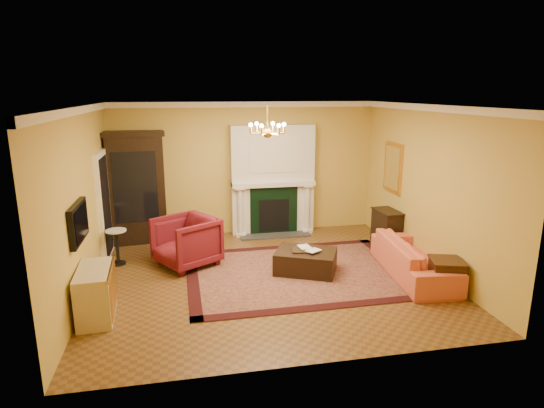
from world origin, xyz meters
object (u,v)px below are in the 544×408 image
object	(u,v)px
china_cabinet	(137,190)
console_table	(387,229)
end_table	(446,278)
commode	(96,293)
coral_sofa	(414,252)
wingback_armchair	(186,239)
pedestal_table	(117,244)
leather_ottoman	(306,261)

from	to	relation	value
china_cabinet	console_table	size ratio (longest dim) A/B	3.03
china_cabinet	end_table	bearing A→B (deg)	-42.50
commode	end_table	xyz separation A→B (m)	(5.45, -0.28, -0.09)
coral_sofa	end_table	world-z (taller)	coral_sofa
china_cabinet	wingback_armchair	bearing A→B (deg)	-65.17
pedestal_table	console_table	size ratio (longest dim) A/B	0.90
commode	coral_sofa	world-z (taller)	coral_sofa
wingback_armchair	pedestal_table	world-z (taller)	wingback_armchair
end_table	coral_sofa	bearing A→B (deg)	100.30
commode	console_table	size ratio (longest dim) A/B	1.31
china_cabinet	console_table	bearing A→B (deg)	-21.22
china_cabinet	pedestal_table	xyz separation A→B (m)	(-0.30, -1.35, -0.76)
china_cabinet	wingback_armchair	distance (m)	2.02
console_table	leather_ottoman	xyz separation A→B (m)	(-2.06, -1.05, -0.17)
pedestal_table	coral_sofa	world-z (taller)	coral_sofa
console_table	end_table	bearing A→B (deg)	-95.43
pedestal_table	china_cabinet	bearing A→B (deg)	77.43
china_cabinet	commode	xyz separation A→B (m)	(-0.33, -3.46, -0.78)
end_table	leather_ottoman	bearing A→B (deg)	146.73
china_cabinet	end_table	distance (m)	6.40
pedestal_table	console_table	bearing A→B (deg)	-0.27
wingback_armchair	commode	distance (m)	2.25
coral_sofa	console_table	xyz separation A→B (m)	(0.21, 1.56, -0.05)
china_cabinet	console_table	xyz separation A→B (m)	(5.18, -1.37, -0.77)
pedestal_table	end_table	world-z (taller)	pedestal_table
wingback_armchair	console_table	xyz separation A→B (m)	(4.19, 0.27, -0.14)
commode	end_table	size ratio (longest dim) A/B	1.79
end_table	console_table	xyz separation A→B (m)	(0.06, 2.36, 0.10)
wingback_armchair	coral_sofa	size ratio (longest dim) A/B	0.47
wingback_armchair	pedestal_table	xyz separation A→B (m)	(-1.29, 0.29, -0.12)
coral_sofa	leather_ottoman	distance (m)	1.94
china_cabinet	console_table	distance (m)	5.41
commode	coral_sofa	size ratio (longest dim) A/B	0.45
end_table	leather_ottoman	world-z (taller)	end_table
commode	end_table	world-z (taller)	commode
pedestal_table	leather_ottoman	world-z (taller)	pedestal_table
coral_sofa	end_table	bearing A→B (deg)	-164.15
china_cabinet	leather_ottoman	size ratio (longest dim) A/B	2.17
coral_sofa	wingback_armchair	bearing A→B (deg)	77.53
pedestal_table	commode	world-z (taller)	commode
wingback_armchair	console_table	size ratio (longest dim) A/B	1.35
pedestal_table	coral_sofa	size ratio (longest dim) A/B	0.31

